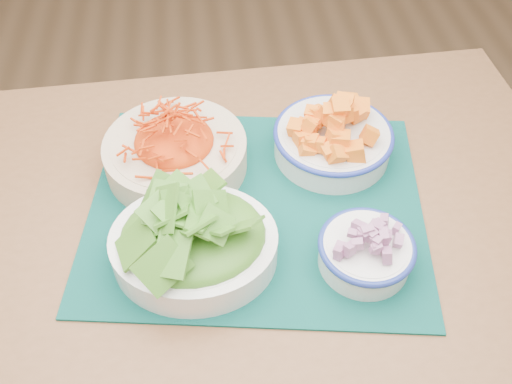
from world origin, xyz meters
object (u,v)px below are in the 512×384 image
at_px(table, 238,260).
at_px(carrot_bowl, 175,147).
at_px(lettuce_bowl, 193,237).
at_px(placemat, 256,206).
at_px(squash_bowl, 334,133).
at_px(onion_bowl, 366,249).

relative_size(table, carrot_bowl, 4.31).
xyz_separation_m(table, lettuce_bowl, (-0.06, -0.07, 0.16)).
height_order(placemat, squash_bowl, squash_bowl).
bearing_deg(lettuce_bowl, carrot_bowl, 102.42).
bearing_deg(placemat, carrot_bowl, 148.77).
bearing_deg(placemat, squash_bowl, 45.16).
bearing_deg(onion_bowl, lettuce_bowl, 171.26).
bearing_deg(placemat, onion_bowl, -32.68).
bearing_deg(table, lettuce_bowl, -133.32).
bearing_deg(table, squash_bowl, 32.32).
relative_size(carrot_bowl, squash_bowl, 1.04).
height_order(squash_bowl, lettuce_bowl, lettuce_bowl).
distance_m(squash_bowl, onion_bowl, 0.22).
height_order(table, carrot_bowl, carrot_bowl).
distance_m(table, onion_bowl, 0.25).
bearing_deg(placemat, lettuce_bowl, -128.62).
distance_m(squash_bowl, lettuce_bowl, 0.29).
distance_m(table, squash_bowl, 0.26).
distance_m(placemat, onion_bowl, 0.18).
xyz_separation_m(carrot_bowl, lettuce_bowl, (0.02, -0.18, 0.01)).
bearing_deg(squash_bowl, lettuce_bowl, -141.32).
distance_m(table, carrot_bowl, 0.21).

